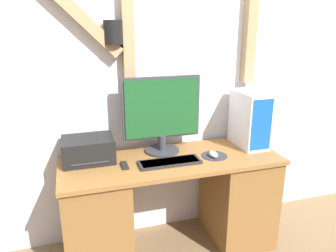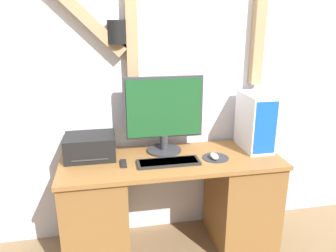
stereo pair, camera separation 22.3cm
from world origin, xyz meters
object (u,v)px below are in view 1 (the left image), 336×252
Objects in this scene: computer_tower at (250,119)px; remote_control at (125,165)px; monitor at (162,113)px; keyboard at (170,162)px; printer at (88,150)px; mouse at (213,154)px.

remote_control is (-0.99, -0.12, -0.20)m from computer_tower.
monitor is at bearing 173.92° from computer_tower.
keyboard is 1.23× the size of printer.
remote_control is (-0.30, 0.04, -0.00)m from keyboard.
mouse is 0.63m from remote_control.
printer is 2.99× the size of remote_control.
monitor is at bearing 30.95° from remote_control.
computer_tower is 3.64× the size of remote_control.
monitor reaches higher than computer_tower.
printer is 0.29m from remote_control.
mouse is (0.32, -0.22, -0.27)m from monitor.
remote_control is at bearing -149.05° from monitor.
keyboard is 3.67× the size of remote_control.
remote_control is at bearing 177.29° from mouse.
monitor reaches higher than mouse.
computer_tower is at bearing -6.08° from monitor.
printer is at bearing 166.89° from mouse.
printer is at bearing 142.59° from remote_control.
mouse is at bearing -2.71° from remote_control.
printer is at bearing 177.51° from computer_tower.
monitor is 1.35× the size of computer_tower.
computer_tower is (0.68, -0.07, -0.09)m from monitor.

